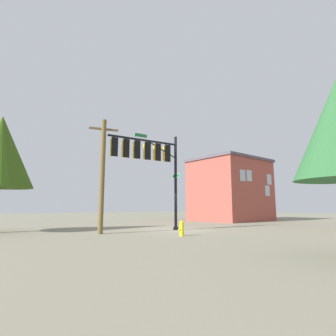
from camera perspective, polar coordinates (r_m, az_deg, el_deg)
name	(u,v)px	position (r m, az deg, el deg)	size (l,w,h in m)	color
ground_plane	(176,230)	(19.06, 1.69, -13.13)	(120.00, 120.00, 0.00)	gray
signal_pole_assembly	(148,157)	(18.22, -4.27, 2.42)	(5.26, 1.39, 6.69)	black
utility_pole	(102,173)	(16.82, -13.92, -1.15)	(1.75, 0.67, 7.04)	brown
fire_hydrant	(182,228)	(15.10, 2.94, -12.81)	(0.33, 0.24, 0.83)	yellow
tree_near	(0,151)	(20.36, -32.36, 3.01)	(4.24, 4.24, 7.52)	brown
brick_building	(230,190)	(32.44, 13.18, -4.56)	(8.44, 7.02, 7.19)	#9B463B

